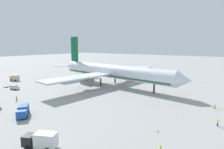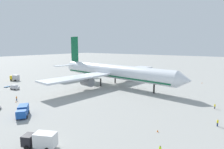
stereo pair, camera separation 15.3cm
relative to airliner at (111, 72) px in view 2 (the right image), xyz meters
The scene contains 14 objects.
ground_plane 6.92m from the airliner, ahead, with size 600.00×600.00×0.00m, color #9E9E99.
airliner is the anchor object (origin of this frame).
service_truck_0 54.97m from the airliner, 156.71° to the right, with size 5.19×3.75×3.25m.
service_truck_2 59.24m from the airliner, 67.13° to the right, with size 6.86×4.86×3.13m.
service_truck_5 48.02m from the airliner, 84.83° to the right, with size 6.63×5.92×2.82m.
service_van 44.24m from the airliner, 132.32° to the right, with size 4.30×2.55×1.97m.
baggage_cart_0 49.49m from the airliner, 138.97° to the right, with size 2.26×3.27×0.40m.
baggage_cart_2 52.59m from the airliner, 104.35° to the left, with size 3.61×2.32×0.40m.
ground_worker_1 48.13m from the airliner, 11.74° to the right, with size 0.41×0.41×1.60m.
ground_worker_2 54.79m from the airliner, 25.75° to the right, with size 0.49×0.49×1.76m.
ground_worker_3 42.97m from the airliner, 106.37° to the right, with size 0.56×0.56×1.61m.
traffic_cone_0 52.39m from the airliner, 42.30° to the right, with size 0.36×0.36×0.55m, color orange.
traffic_cone_1 43.78m from the airliner, 103.35° to the right, with size 0.36×0.36×0.55m, color orange.
traffic_cone_2 47.77m from the airliner, 40.78° to the left, with size 0.36×0.36×0.55m, color orange.
Camera 2 is at (51.92, -73.36, 19.40)m, focal length 30.04 mm.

